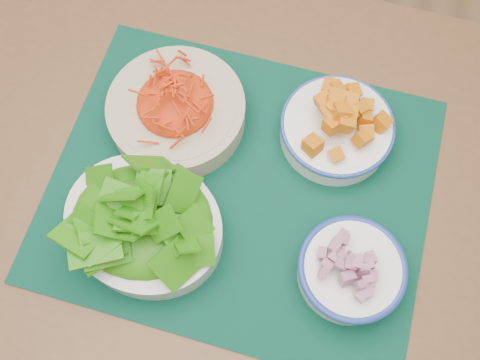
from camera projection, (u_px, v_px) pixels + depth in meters
The scene contains 7 objects.
ground at pixel (142, 257), 1.57m from camera, with size 4.00×4.00×0.00m, color #A37B4F.
table at pixel (212, 189), 0.95m from camera, with size 1.31×0.95×0.75m.
placemat at pixel (240, 187), 0.85m from camera, with size 0.59×0.48×0.00m, color black.
carrot_bowl at pixel (176, 107), 0.85m from camera, with size 0.26×0.26×0.09m.
squash_bowl at pixel (338, 124), 0.84m from camera, with size 0.21×0.21×0.09m.
lettuce_bowl at pixel (143, 221), 0.78m from camera, with size 0.30×0.28×0.11m.
onion_bowl at pixel (352, 269), 0.76m from camera, with size 0.18×0.18×0.08m.
Camera 1 is at (0.34, -0.31, 1.55)m, focal length 40.00 mm.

